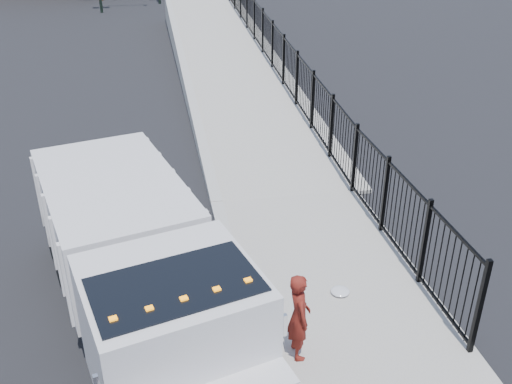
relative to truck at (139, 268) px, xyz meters
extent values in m
plane|color=black|center=(1.82, 0.41, -1.43)|extent=(120.00, 120.00, 0.00)
cube|color=#9E998E|center=(3.74, -1.59, -1.37)|extent=(3.55, 12.00, 0.12)
cube|color=#ADAAA3|center=(1.82, -1.59, -1.35)|extent=(0.30, 12.00, 0.16)
cube|color=#9E998E|center=(3.94, 16.41, -1.43)|extent=(3.95, 24.06, 3.19)
cube|color=black|center=(5.37, 12.41, -0.53)|extent=(0.10, 28.00, 1.80)
cube|color=black|center=(-0.10, 0.36, -0.89)|extent=(2.66, 6.67, 0.21)
cube|color=silver|center=(0.48, -1.81, 0.09)|extent=(2.77, 2.67, 1.95)
cube|color=black|center=(0.55, -2.04, 0.67)|extent=(2.40, 1.78, 0.83)
cube|color=silver|center=(-0.42, 1.59, 0.09)|extent=(3.32, 4.57, 1.66)
cube|color=silver|center=(1.92, -2.44, 0.52)|extent=(0.07, 0.07, 0.34)
cube|color=orange|center=(-0.21, -2.60, 1.08)|extent=(0.11, 0.10, 0.06)
cube|color=orange|center=(0.21, -2.49, 1.08)|extent=(0.11, 0.10, 0.06)
cube|color=orange|center=(0.64, -2.38, 1.08)|extent=(0.11, 0.10, 0.06)
cube|color=orange|center=(1.06, -2.26, 1.08)|extent=(0.11, 0.10, 0.06)
cube|color=orange|center=(1.48, -2.15, 1.08)|extent=(0.11, 0.10, 0.06)
cylinder|color=black|center=(-1.57, 1.89, -0.94)|extent=(0.55, 1.02, 0.98)
cylinder|color=black|center=(0.41, 2.42, -0.94)|extent=(0.55, 1.02, 0.98)
cylinder|color=black|center=(-1.84, 2.92, -0.94)|extent=(0.55, 1.02, 0.98)
cylinder|color=black|center=(0.14, 3.46, -0.94)|extent=(0.55, 1.02, 0.98)
imported|color=maroon|center=(2.49, -1.10, -0.52)|extent=(0.38, 0.58, 1.58)
ellipsoid|color=silver|center=(3.71, 0.33, -1.26)|extent=(0.37, 0.37, 0.09)
camera|label=1|loc=(0.48, -8.08, 5.53)|focal=40.00mm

